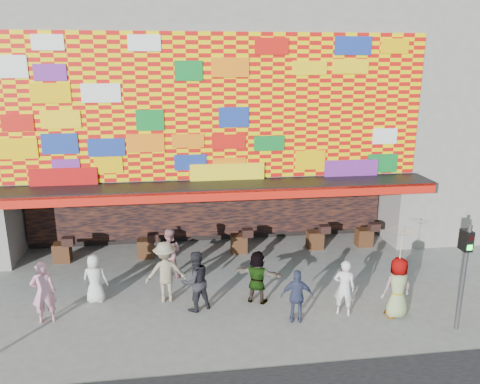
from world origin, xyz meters
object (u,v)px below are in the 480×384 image
(ped_h, at_px, (344,288))
(ped_i, at_px, (169,253))
(ped_a, at_px, (95,279))
(ped_d, at_px, (166,272))
(ped_g, at_px, (398,288))
(parasol, at_px, (402,244))
(ped_c, at_px, (195,281))
(ped_f, at_px, (257,277))
(signal_right, at_px, (465,266))
(ped_e, at_px, (297,296))
(ped_b, at_px, (44,292))

(ped_h, xyz_separation_m, ped_i, (-4.98, 3.19, 0.02))
(ped_a, distance_m, ped_d, 2.14)
(ped_h, bearing_deg, ped_g, -169.30)
(parasol, bearing_deg, ped_g, 90.00)
(ped_c, xyz_separation_m, ped_f, (1.86, 0.22, -0.10))
(signal_right, bearing_deg, ped_d, 161.30)
(ped_a, xyz_separation_m, ped_g, (8.64, -2.03, 0.14))
(signal_right, xyz_separation_m, ped_i, (-7.80, 4.35, -1.01))
(signal_right, height_order, ped_c, signal_right)
(ped_d, relative_size, parasol, 0.97)
(ped_d, bearing_deg, parasol, 158.25)
(signal_right, xyz_separation_m, ped_h, (-2.82, 1.17, -1.03))
(ped_f, distance_m, ped_i, 3.40)
(ped_a, xyz_separation_m, ped_i, (2.21, 1.46, 0.10))
(ped_d, height_order, parasol, parasol)
(ped_c, height_order, ped_e, ped_c)
(ped_a, height_order, ped_d, ped_d)
(ped_d, height_order, ped_h, ped_d)
(ped_d, relative_size, ped_i, 1.12)
(ped_d, xyz_separation_m, ped_g, (6.52, -1.81, -0.06))
(signal_right, relative_size, ped_i, 1.76)
(ped_i, relative_size, parasol, 0.87)
(ped_a, xyz_separation_m, parasol, (8.64, -2.03, 1.45))
(ped_c, bearing_deg, ped_a, -42.05)
(ped_b, bearing_deg, ped_a, -152.48)
(ped_c, relative_size, ped_f, 1.12)
(ped_b, bearing_deg, ped_d, -178.88)
(signal_right, relative_size, ped_c, 1.65)
(ped_b, bearing_deg, ped_f, 171.08)
(signal_right, xyz_separation_m, ped_a, (-10.01, 2.89, -1.11))
(ped_i, height_order, parasol, parasol)
(ped_f, xyz_separation_m, ped_i, (-2.64, 2.14, 0.03))
(ped_e, bearing_deg, parasol, -172.05)
(ped_b, xyz_separation_m, parasol, (9.85, -1.03, 1.30))
(ped_b, bearing_deg, signal_right, 158.44)
(ped_g, relative_size, parasol, 0.91)
(ped_i, bearing_deg, ped_d, 98.90)
(ped_g, bearing_deg, parasol, 81.89)
(ped_f, height_order, ped_h, ped_h)
(ped_b, relative_size, ped_d, 0.95)
(signal_right, bearing_deg, ped_b, 170.41)
(ped_c, xyz_separation_m, ped_g, (5.66, -1.14, -0.02))
(ped_g, relative_size, ped_h, 1.07)
(ped_b, height_order, ped_c, ped_c)
(signal_right, xyz_separation_m, ped_e, (-4.25, 0.95, -1.08))
(ped_c, bearing_deg, ped_d, -63.16)
(ped_c, bearing_deg, ped_e, 133.77)
(ped_e, bearing_deg, ped_b, 1.88)
(ped_b, xyz_separation_m, ped_i, (3.42, 2.46, -0.05))
(ped_h, bearing_deg, ped_e, 31.20)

